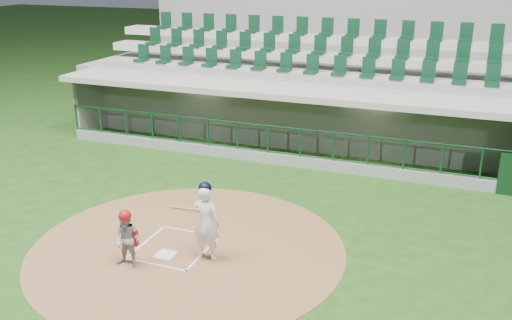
{
  "coord_description": "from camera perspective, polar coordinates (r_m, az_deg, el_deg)",
  "views": [
    {
      "loc": [
        5.98,
        -10.5,
        6.22
      ],
      "look_at": [
        0.89,
        2.6,
        1.3
      ],
      "focal_mm": 40.0,
      "sensor_mm": 36.0,
      "label": 1
    }
  ],
  "objects": [
    {
      "name": "dugout_structure",
      "position": [
        19.94,
        3.46,
        3.94
      ],
      "size": [
        16.4,
        3.7,
        3.0
      ],
      "color": "slate",
      "rests_on": "ground"
    },
    {
      "name": "dirt_circle",
      "position": [
        13.3,
        -6.81,
        -8.7
      ],
      "size": [
        7.2,
        7.2,
        0.01
      ],
      "primitive_type": "cylinder",
      "color": "brown",
      "rests_on": "ground"
    },
    {
      "name": "home_plate",
      "position": [
        13.05,
        -9.03,
        -9.33
      ],
      "size": [
        0.43,
        0.43,
        0.02
      ],
      "primitive_type": "cube",
      "color": "silver",
      "rests_on": "dirt_circle"
    },
    {
      "name": "batter",
      "position": [
        12.41,
        -5.04,
        -6.09
      ],
      "size": [
        0.86,
        0.86,
        1.81
      ],
      "color": "white",
      "rests_on": "dirt_circle"
    },
    {
      "name": "ground",
      "position": [
        13.59,
        -7.55,
        -8.13
      ],
      "size": [
        120.0,
        120.0,
        0.0
      ],
      "primitive_type": "plane",
      "color": "#1B4012",
      "rests_on": "ground"
    },
    {
      "name": "catcher",
      "position": [
        12.49,
        -12.77,
        -7.69
      ],
      "size": [
        0.61,
        0.49,
        1.31
      ],
      "color": "#939398",
      "rests_on": "dirt_circle"
    },
    {
      "name": "seating_deck",
      "position": [
        22.74,
        5.55,
        7.02
      ],
      "size": [
        17.0,
        6.72,
        5.15
      ],
      "color": "gray",
      "rests_on": "ground"
    },
    {
      "name": "batter_box_chalk",
      "position": [
        13.35,
        -8.17,
        -8.6
      ],
      "size": [
        1.55,
        1.8,
        0.01
      ],
      "color": "white",
      "rests_on": "ground"
    }
  ]
}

